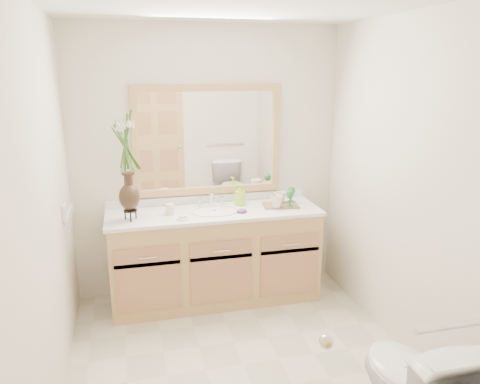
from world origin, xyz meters
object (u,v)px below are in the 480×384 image
object	(u,v)px
flower_vase	(127,153)
tumbler	(170,209)
tray	(280,205)
soap_bottle	(240,196)

from	to	relation	value
flower_vase	tumbler	world-z (taller)	flower_vase
flower_vase	tray	size ratio (longest dim) A/B	2.63
tray	tumbler	bearing A→B (deg)	-170.98
flower_vase	tray	world-z (taller)	flower_vase
tumbler	tray	xyz separation A→B (m)	(0.98, 0.01, -0.04)
tumbler	soap_bottle	distance (m)	0.66
tumbler	tray	bearing A→B (deg)	0.38
flower_vase	tumbler	xyz separation A→B (m)	(0.33, 0.07, -0.51)
tumbler	soap_bottle	xyz separation A→B (m)	(0.64, 0.13, 0.04)
tray	flower_vase	bearing A→B (deg)	-167.89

